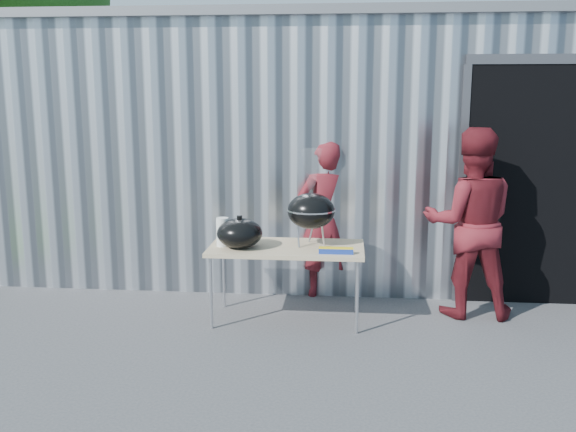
# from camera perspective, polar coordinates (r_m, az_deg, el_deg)

# --- Properties ---
(ground) EXTENTS (80.00, 80.00, 0.00)m
(ground) POSITION_cam_1_polar(r_m,az_deg,el_deg) (5.66, -4.02, -12.28)
(ground) COLOR #404042
(building) EXTENTS (8.20, 6.20, 3.10)m
(building) POSITION_cam_1_polar(r_m,az_deg,el_deg) (9.73, 5.69, 6.93)
(building) COLOR silver
(building) RESTS_ON ground
(folding_table) EXTENTS (1.50, 0.75, 0.75)m
(folding_table) POSITION_cam_1_polar(r_m,az_deg,el_deg) (6.26, -0.13, -3.06)
(folding_table) COLOR tan
(folding_table) RESTS_ON ground
(kettle_grill) EXTENTS (0.47, 0.47, 0.94)m
(kettle_grill) POSITION_cam_1_polar(r_m,az_deg,el_deg) (6.20, 2.07, 1.10)
(kettle_grill) COLOR black
(kettle_grill) RESTS_ON folding_table
(grill_lid) EXTENTS (0.44, 0.44, 0.32)m
(grill_lid) POSITION_cam_1_polar(r_m,az_deg,el_deg) (6.18, -4.32, -1.53)
(grill_lid) COLOR black
(grill_lid) RESTS_ON folding_table
(paper_towels) EXTENTS (0.12, 0.12, 0.28)m
(paper_towels) POSITION_cam_1_polar(r_m,az_deg,el_deg) (6.26, -5.84, -1.42)
(paper_towels) COLOR white
(paper_towels) RESTS_ON folding_table
(white_tub) EXTENTS (0.20, 0.15, 0.10)m
(white_tub) POSITION_cam_1_polar(r_m,az_deg,el_deg) (6.50, -4.79, -1.75)
(white_tub) COLOR white
(white_tub) RESTS_ON folding_table
(foil_box) EXTENTS (0.32, 0.05, 0.06)m
(foil_box) POSITION_cam_1_polar(r_m,az_deg,el_deg) (5.97, 4.29, -3.08)
(foil_box) COLOR navy
(foil_box) RESTS_ON folding_table
(person_cook) EXTENTS (0.73, 0.62, 1.71)m
(person_cook) POSITION_cam_1_polar(r_m,az_deg,el_deg) (7.03, 3.29, -0.29)
(person_cook) COLOR maroon
(person_cook) RESTS_ON ground
(person_bystander) EXTENTS (0.93, 0.73, 1.89)m
(person_bystander) POSITION_cam_1_polar(r_m,az_deg,el_deg) (6.62, 15.86, -0.60)
(person_bystander) COLOR maroon
(person_bystander) RESTS_ON ground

